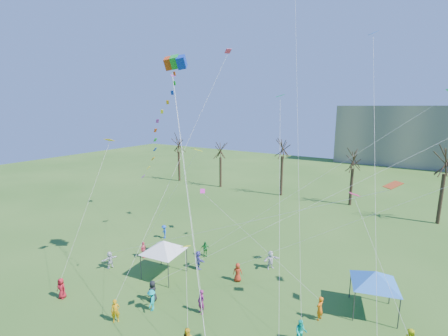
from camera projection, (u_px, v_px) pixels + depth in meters
The scene contains 6 objects.
bare_tree_row at pixel (334, 161), 46.67m from camera, with size 67.96×7.55×10.47m.
big_box_kite at pixel (162, 129), 23.56m from camera, with size 6.15×5.84×20.72m.
canopy_tent_white at pixel (164, 246), 27.32m from camera, with size 4.39×4.39×3.31m.
canopy_tent_blue at pixel (375, 278), 22.38m from camera, with size 4.20×4.20×3.26m.
festival_crowd at pixel (221, 293), 23.86m from camera, with size 25.83×14.07×1.82m.
small_kites_aloft at pixel (272, 135), 24.76m from camera, with size 31.58×17.45×33.09m.
Camera 1 is at (10.99, -11.46, 14.86)m, focal length 25.00 mm.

